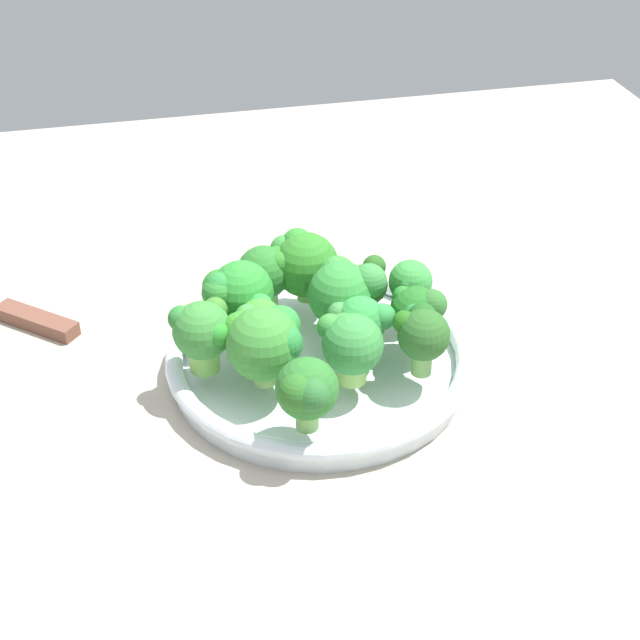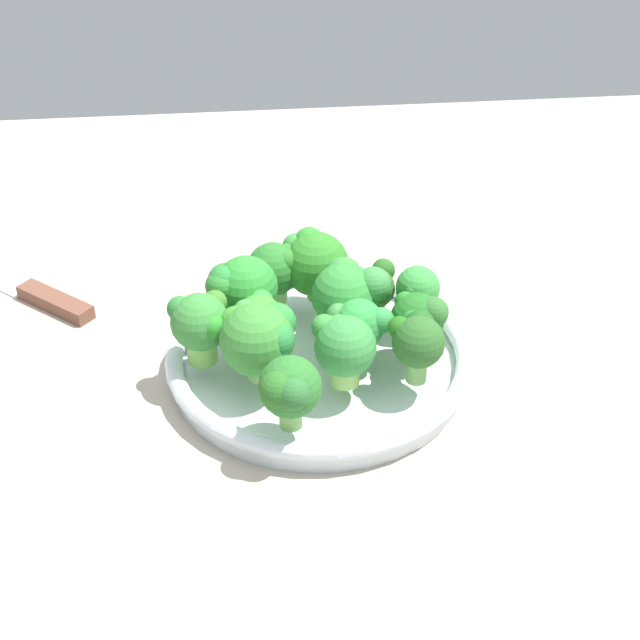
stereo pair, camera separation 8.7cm
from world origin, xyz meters
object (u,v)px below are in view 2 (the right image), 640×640
Objects in this scene: broccoli_floret_1 at (200,323)px; broccoli_floret_9 at (417,340)px; broccoli_floret_6 at (419,319)px; broccoli_floret_5 at (258,318)px; broccoli_floret_10 at (314,262)px; broccoli_floret_13 at (276,269)px; broccoli_floret_7 at (240,287)px; broccoli_floret_12 at (375,288)px; broccoli_floret_2 at (359,325)px; broccoli_floret_4 at (289,389)px; broccoli_floret_3 at (344,345)px; bowl at (320,358)px; knife at (25,290)px; broccoli_floret_8 at (259,337)px; broccoli_floret_11 at (417,290)px; broccoli_floret_0 at (348,293)px.

broccoli_floret_1 reaches higher than broccoli_floret_9.
broccoli_floret_5 is at bearing -4.17° from broccoli_floret_6.
broccoli_floret_10 is 1.14× the size of broccoli_floret_13.
broccoli_floret_7 is 1.13× the size of broccoli_floret_9.
broccoli_floret_12 is at bearing -177.32° from broccoli_floret_7.
broccoli_floret_2 is at bearing -41.35° from broccoli_floret_9.
broccoli_floret_12 is (-9.71, -16.15, -1.09)cm from broccoli_floret_4.
broccoli_floret_6 is 0.80× the size of broccoli_floret_10.
broccoli_floret_5 is 1.09× the size of broccoli_floret_12.
bowl is at bearing -74.14° from broccoli_floret_3.
broccoli_floret_6 is 1.07× the size of broccoli_floret_12.
broccoli_floret_4 is 1.04× the size of broccoli_floret_9.
broccoli_floret_12 reaches higher than knife.
broccoli_floret_3 reaches higher than broccoli_floret_9.
broccoli_floret_8 is 17.39cm from broccoli_floret_11.
broccoli_floret_9 is at bearing -154.22° from broccoli_floret_4.
broccoli_floret_0 is at bearing 137.92° from broccoli_floret_13.
broccoli_floret_3 reaches higher than broccoli_floret_12.
broccoli_floret_2 is at bearing -166.09° from broccoli_floret_8.
broccoli_floret_3 is 1.22× the size of broccoli_floret_12.
broccoli_floret_13 reaches higher than knife.
broccoli_floret_4 is at bearing 133.22° from knife.
broccoli_floret_10 is at bearing -91.96° from bowl.
broccoli_floret_1 is 19.60cm from broccoli_floret_9.
broccoli_floret_10 reaches higher than broccoli_floret_5.
broccoli_floret_12 is (-2.50, -6.40, -0.25)cm from broccoli_floret_2.
knife is at bearing -34.93° from broccoli_floret_3.
broccoli_floret_13 is at bearing -104.27° from broccoli_floret_5.
knife is (39.34, -18.27, -5.95)cm from broccoli_floret_6.
broccoli_floret_7 is at bearing -2.02° from broccoli_floret_11.
broccoli_floret_7 is at bearing 30.42° from broccoli_floret_10.
broccoli_floret_7 is at bearing -18.81° from broccoli_floret_6.
broccoli_floret_13 reaches higher than broccoli_floret_12.
broccoli_floret_3 is at bearing 63.01° from broccoli_floret_2.
broccoli_floret_12 is at bearing 146.03° from broccoli_floret_10.
broccoli_floret_11 is at bearing -141.09° from broccoli_floret_2.
broccoli_floret_12 is (2.10, -10.45, -1.03)cm from broccoli_floret_9.
broccoli_floret_11 is at bearing -171.70° from broccoli_floret_0.
broccoli_floret_7 is 13.24cm from broccoli_floret_12.
broccoli_floret_5 reaches higher than broccoli_floret_6.
broccoli_floret_1 is at bearing 51.39° from broccoli_floret_13.
broccoli_floret_6 is (-20.00, 0.41, -0.66)cm from broccoli_floret_1.
broccoli_floret_13 is (-0.22, -19.74, -0.51)cm from broccoli_floret_4.
knife is (40.19, -13.34, -5.85)cm from broccoli_floret_11.
broccoli_floret_8 is (2.06, -7.46, 0.08)cm from broccoli_floret_4.
broccoli_floret_0 is at bearing 156.64° from knife.
broccoli_floret_1 is 1.13× the size of broccoli_floret_2.
broccoli_floret_4 is 7.74cm from broccoli_floret_8.
broccoli_floret_9 is (-4.60, 4.05, 0.77)cm from broccoli_floret_2.
broccoli_floret_2 is at bearing 97.37° from broccoli_floret_0.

